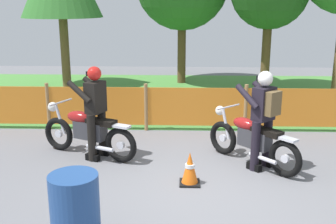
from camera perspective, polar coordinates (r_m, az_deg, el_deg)
name	(u,v)px	position (r m, az deg, el deg)	size (l,w,h in m)	color
ground	(201,193)	(6.41, 4.49, -11.01)	(24.00, 24.00, 0.02)	slate
grass_verge	(192,96)	(12.55, 3.32, 2.25)	(24.00, 6.85, 0.01)	#4C8C3D
barrier_fence	(196,107)	(9.09, 3.80, 0.68)	(10.94, 0.08, 1.05)	#997547
motorcycle_lead	(252,139)	(7.39, 11.39, -3.71)	(1.41, 1.56, 0.95)	black
motorcycle_trailing	(87,131)	(7.78, -10.99, -2.63)	(1.91, 1.02, 0.97)	black
rider_lead	(264,115)	(7.13, 12.96, -0.37)	(0.75, 0.77, 1.69)	black
rider_trailing	(95,109)	(7.54, -9.95, 0.38)	(0.70, 0.69, 1.69)	black
traffic_cone	(190,168)	(6.57, 3.01, -7.74)	(0.32, 0.32, 0.53)	black
spare_drum	(75,210)	(5.11, -12.62, -12.97)	(0.58, 0.58, 0.88)	navy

